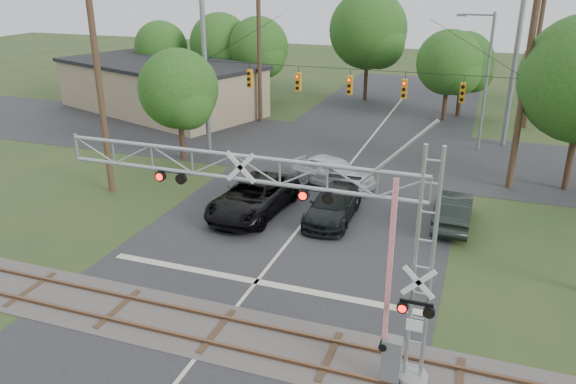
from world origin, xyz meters
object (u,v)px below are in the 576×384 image
(traffic_signal_span, at_px, (366,79))
(commercial_building, at_px, (160,86))
(crossing_gantry, at_px, (305,227))
(car_dark, at_px, (333,205))
(streetlight, at_px, (484,76))
(sedan_silver, at_px, (332,171))
(pickup_black, at_px, (253,197))

(traffic_signal_span, height_order, commercial_building, traffic_signal_span)
(crossing_gantry, xyz_separation_m, car_dark, (-2.01, 10.77, -3.89))
(crossing_gantry, height_order, streetlight, streetlight)
(traffic_signal_span, xyz_separation_m, streetlight, (6.42, 6.97, -0.57))
(car_dark, relative_size, streetlight, 0.57)
(crossing_gantry, distance_m, streetlight, 25.67)
(sedan_silver, xyz_separation_m, streetlight, (7.43, 10.03, 4.24))
(streetlight, bearing_deg, commercial_building, 173.63)
(crossing_gantry, height_order, traffic_signal_span, traffic_signal_span)
(traffic_signal_span, xyz_separation_m, sedan_silver, (-1.01, -3.06, -4.81))
(crossing_gantry, relative_size, sedan_silver, 2.32)
(pickup_black, bearing_deg, sedan_silver, 65.69)
(crossing_gantry, relative_size, traffic_signal_span, 0.61)
(pickup_black, distance_m, car_dark, 4.06)
(crossing_gantry, height_order, commercial_building, crossing_gantry)
(pickup_black, relative_size, sedan_silver, 1.24)
(crossing_gantry, relative_size, car_dark, 2.28)
(pickup_black, distance_m, commercial_building, 24.61)
(traffic_signal_span, height_order, car_dark, traffic_signal_span)
(sedan_silver, height_order, streetlight, streetlight)
(car_dark, bearing_deg, traffic_signal_span, 90.90)
(pickup_black, bearing_deg, commercial_building, 135.67)
(crossing_gantry, xyz_separation_m, traffic_signal_span, (-2.29, 18.36, 1.04))
(pickup_black, relative_size, car_dark, 1.22)
(car_dark, bearing_deg, pickup_black, -171.98)
(commercial_building, bearing_deg, sedan_silver, -14.21)
(sedan_silver, relative_size, streetlight, 0.55)
(traffic_signal_span, bearing_deg, streetlight, 47.34)
(pickup_black, height_order, streetlight, streetlight)
(crossing_gantry, bearing_deg, pickup_black, 120.74)
(pickup_black, bearing_deg, car_dark, 12.61)
(traffic_signal_span, height_order, streetlight, traffic_signal_span)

